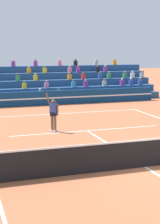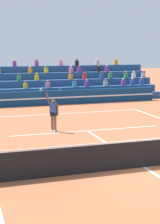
{
  "view_description": "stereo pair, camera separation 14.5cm",
  "coord_description": "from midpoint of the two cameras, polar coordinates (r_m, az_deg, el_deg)",
  "views": [
    {
      "loc": [
        -6.49,
        -11.87,
        4.37
      ],
      "look_at": [
        -0.52,
        6.07,
        1.1
      ],
      "focal_mm": 60.0,
      "sensor_mm": 36.0,
      "label": 1
    },
    {
      "loc": [
        -6.35,
        -11.92,
        4.37
      ],
      "look_at": [
        -0.52,
        6.07,
        1.1
      ],
      "focal_mm": 60.0,
      "sensor_mm": 36.0,
      "label": 2
    }
  ],
  "objects": [
    {
      "name": "tennis_ball",
      "position": [
        23.96,
        6.59,
        -0.68
      ],
      "size": [
        0.07,
        0.07,
        0.07
      ],
      "primitive_type": "sphere",
      "color": "#C6DB33",
      "rests_on": "ground"
    },
    {
      "name": "sponsor_banner_wall",
      "position": [
        28.77,
        -4.9,
        2.15
      ],
      "size": [
        18.0,
        0.26,
        1.1
      ],
      "color": "navy",
      "rests_on": "ground"
    },
    {
      "name": "tennis_net",
      "position": [
        14.05,
        10.07,
        -6.15
      ],
      "size": [
        12.0,
        0.1,
        1.1
      ],
      "color": "slate",
      "rests_on": "ground"
    },
    {
      "name": "ground_plane",
      "position": [
        14.2,
        10.0,
        -8.26
      ],
      "size": [
        120.0,
        120.0,
        0.0
      ],
      "primitive_type": "plane",
      "color": "#AD603D"
    },
    {
      "name": "court_lines",
      "position": [
        14.2,
        10.0,
        -8.25
      ],
      "size": [
        11.1,
        23.9,
        0.01
      ],
      "color": "white",
      "rests_on": "ground"
    },
    {
      "name": "bleacher_stand",
      "position": [
        32.41,
        -6.43,
        3.82
      ],
      "size": [
        20.53,
        4.75,
        3.38
      ],
      "color": "navy",
      "rests_on": "ground"
    },
    {
      "name": "tennis_player",
      "position": [
        19.56,
        -3.89,
        -0.16
      ],
      "size": [
        0.74,
        0.73,
        2.49
      ],
      "color": "brown",
      "rests_on": "ground"
    }
  ]
}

